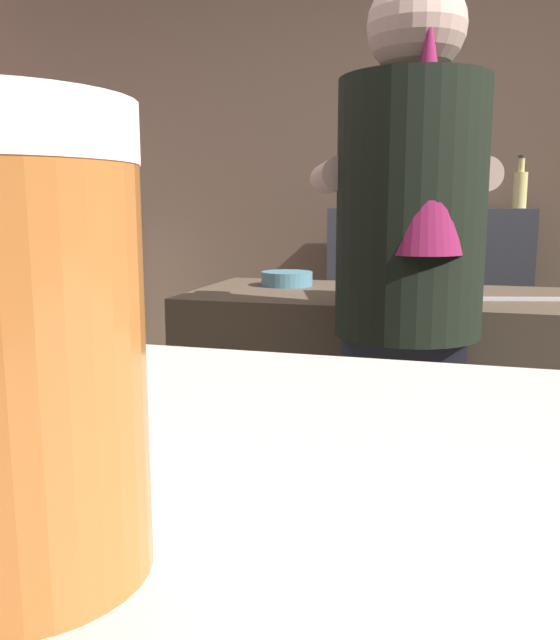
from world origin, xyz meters
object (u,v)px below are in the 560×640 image
Objects in this scene: bottle_vinegar at (389,193)px; bottle_olive_oil at (520,188)px; mixing_bowl at (287,279)px; bartender at (410,298)px; mini_fridge at (43,322)px; chefs_knife at (521,299)px; bottle_soy at (421,186)px; pint_glass_far at (26,349)px.

bottle_olive_oil is at bearing 6.59° from bottle_vinegar.
bartender is at bearing -51.20° from mixing_bowl.
bottle_olive_oil reaches higher than mini_fridge.
mini_fridge is 4.85× the size of chefs_knife.
mini_fridge is at bearing -174.84° from bottle_olive_oil.
bottle_soy reaches higher than chefs_knife.
pint_glass_far is (0.45, -1.95, 0.20)m from mixing_bowl.
pint_glass_far is (-0.28, -1.79, 0.22)m from chefs_knife.
chefs_knife is 1.27× the size of bottle_vinegar.
pint_glass_far is at bearing -77.04° from mixing_bowl.
chefs_knife is at bearing -66.79° from bottle_vinegar.
chefs_knife is at bearing -52.44° from bartender.
mini_fridge reaches higher than chefs_knife.
bartender is 9.89× the size of mixing_bowl.
bottle_vinegar is (-0.51, 1.20, 0.32)m from chefs_knife.
bartender is (2.06, -1.46, 0.40)m from mini_fridge.
bottle_soy is at bearing 70.49° from mixing_bowl.
bottle_soy is at bearing 91.65° from pint_glass_far.
bartender reaches higher than chefs_knife.
mixing_bowl is at bearing -29.09° from mini_fridge.
pint_glass_far is 0.59× the size of bottle_olive_oil.
bottle_olive_oil reaches higher than bottle_vinegar.
bottle_soy is at bearing -7.45° from bottle_vinegar.
mini_fridge is at bearing 141.48° from chefs_knife.
chefs_knife is (2.34, -1.05, 0.36)m from mini_fridge.
bottle_olive_oil is at bearing 54.27° from mixing_bowl.
bottle_olive_oil is 0.45m from bottle_soy.
bartender reaches higher than pint_glass_far.
chefs_knife is 1.28m from bottle_soy.
mini_fridge is 2.55m from bartender.
bartender is at bearing -35.26° from mini_fridge.
chefs_knife is at bearing -12.05° from mixing_bowl.
bottle_olive_oil is (0.35, 1.67, 0.30)m from bartender.
pint_glass_far reaches higher than mixing_bowl.
mixing_bowl is at bearing 20.77° from bartender.
bottle_vinegar reaches higher than mixing_bowl.
bottle_olive_oil is 0.59m from bottle_vinegar.
bottle_vinegar is 0.15m from bottle_soy.
chefs_knife is at bearing -24.19° from mini_fridge.
bartender reaches higher than mini_fridge.
mini_fridge is 6.79× the size of mixing_bowl.
bottle_soy is (0.36, 1.02, 0.33)m from mixing_bowl.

